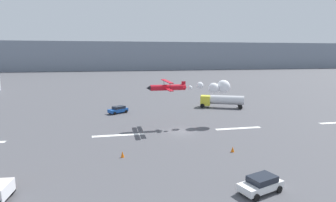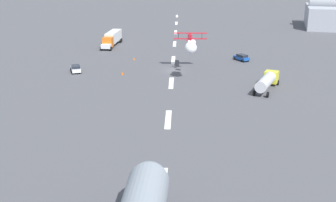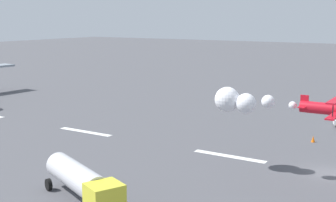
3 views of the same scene
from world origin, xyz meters
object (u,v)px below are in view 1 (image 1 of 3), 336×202
object	(u,v)px
fuel_tanker_truck	(221,100)
traffic_cone_far	(233,149)
stunt_biplane_red	(205,87)
traffic_cone_near	(123,154)
airport_staff_sedan	(118,109)
followme_car_yellow	(261,184)

from	to	relation	value
fuel_tanker_truck	traffic_cone_far	bearing A→B (deg)	-109.53
stunt_biplane_red	traffic_cone_near	size ratio (longest dim) A/B	19.86
fuel_tanker_truck	airport_staff_sedan	bearing A→B (deg)	-176.35
followme_car_yellow	airport_staff_sedan	size ratio (longest dim) A/B	1.03
stunt_biplane_red	traffic_cone_far	distance (m)	15.46
stunt_biplane_red	airport_staff_sedan	world-z (taller)	stunt_biplane_red
fuel_tanker_truck	followme_car_yellow	size ratio (longest dim) A/B	2.22
followme_car_yellow	airport_staff_sedan	world-z (taller)	same
stunt_biplane_red	traffic_cone_near	xyz separation A→B (m)	(-14.86, -13.12, -6.32)
airport_staff_sedan	traffic_cone_far	distance (m)	29.85
stunt_biplane_red	traffic_cone_far	bearing A→B (deg)	-93.94
airport_staff_sedan	traffic_cone_far	world-z (taller)	airport_staff_sedan
fuel_tanker_truck	airport_staff_sedan	distance (m)	23.79
traffic_cone_near	traffic_cone_far	distance (m)	13.92
fuel_tanker_truck	airport_staff_sedan	world-z (taller)	fuel_tanker_truck
airport_staff_sedan	fuel_tanker_truck	bearing A→B (deg)	3.65
fuel_tanker_truck	followme_car_yellow	xyz separation A→B (m)	(-11.86, -38.14, -0.94)
stunt_biplane_red	traffic_cone_far	size ratio (longest dim) A/B	19.86
traffic_cone_near	followme_car_yellow	bearing A→B (deg)	-42.88
airport_staff_sedan	traffic_cone_far	size ratio (longest dim) A/B	5.86
followme_car_yellow	traffic_cone_far	world-z (taller)	followme_car_yellow
followme_car_yellow	traffic_cone_far	bearing A→B (deg)	79.22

